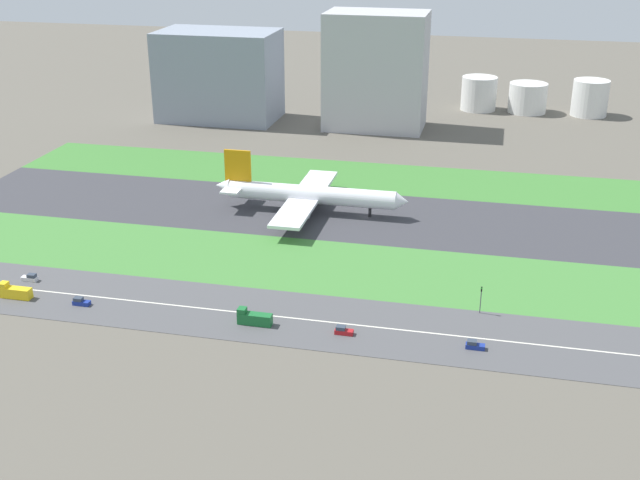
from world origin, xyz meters
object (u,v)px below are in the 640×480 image
(car_2, at_px, (474,345))
(truck_1, at_px, (254,318))
(truck_0, at_px, (15,292))
(car_0, at_px, (81,302))
(fuel_tank_east, at_px, (590,98))
(car_3, at_px, (343,331))
(car_4, at_px, (30,278))
(traffic_light, at_px, (481,298))
(hangar_building, at_px, (376,71))
(fuel_tank_west, at_px, (479,93))
(terminal_building, at_px, (219,75))
(airliner, at_px, (306,194))
(fuel_tank_centre, at_px, (528,98))

(car_2, bearing_deg, truck_1, 0.00)
(truck_0, relative_size, truck_1, 1.00)
(car_0, xyz_separation_m, fuel_tank_east, (141.65, 237.00, 7.62))
(fuel_tank_east, bearing_deg, truck_1, -111.97)
(car_3, distance_m, car_4, 89.07)
(traffic_light, bearing_deg, hangar_building, 107.48)
(car_2, bearing_deg, fuel_tank_west, -87.65)
(terminal_building, bearing_deg, traffic_light, -53.49)
(traffic_light, xyz_separation_m, terminal_building, (-128.78, 174.01, 16.18))
(airliner, distance_m, truck_1, 78.35)
(car_0, xyz_separation_m, truck_0, (-18.58, -0.00, 0.75))
(car_3, relative_size, traffic_light, 0.61)
(car_4, distance_m, fuel_tank_east, 278.98)
(hangar_building, distance_m, fuel_tank_east, 108.39)
(traffic_light, xyz_separation_m, fuel_tank_east, (42.29, 219.01, 4.25))
(truck_1, bearing_deg, airliner, -85.73)
(car_0, bearing_deg, truck_1, 180.00)
(car_2, height_order, truck_1, truck_1)
(truck_1, bearing_deg, truck_0, 0.00)
(car_3, xyz_separation_m, fuel_tank_east, (73.49, 237.00, 7.62))
(car_4, distance_m, car_0, 22.67)
(fuel_tank_west, relative_size, fuel_tank_east, 1.00)
(car_3, xyz_separation_m, hangar_building, (-23.62, 192.00, 24.76))
(truck_1, distance_m, fuel_tank_west, 240.97)
(fuel_tank_west, bearing_deg, car_0, -110.61)
(traffic_light, height_order, fuel_tank_centre, fuel_tank_centre)
(car_3, height_order, car_0, same)
(fuel_tank_east, bearing_deg, car_2, -100.23)
(airliner, xyz_separation_m, fuel_tank_west, (48.91, 159.00, 1.94))
(car_2, distance_m, truck_1, 52.84)
(car_2, height_order, traffic_light, traffic_light)
(truck_0, relative_size, fuel_tank_west, 0.49)
(airliner, relative_size, car_3, 14.77)
(car_2, relative_size, hangar_building, 0.09)
(truck_0, height_order, fuel_tank_west, fuel_tank_west)
(airliner, distance_m, car_0, 87.92)
(traffic_light, height_order, fuel_tank_east, fuel_tank_east)
(car_4, distance_m, hangar_building, 194.80)
(hangar_building, bearing_deg, car_4, -109.62)
(car_0, height_order, fuel_tank_east, fuel_tank_east)
(car_0, relative_size, traffic_light, 0.61)
(truck_0, height_order, fuel_tank_centre, fuel_tank_centre)
(airliner, relative_size, truck_1, 7.74)
(car_2, bearing_deg, terminal_building, -56.25)
(terminal_building, bearing_deg, fuel_tank_centre, 17.57)
(airliner, distance_m, terminal_building, 134.35)
(fuel_tank_east, bearing_deg, truck_0, -124.06)
(car_3, relative_size, fuel_tank_west, 0.26)
(traffic_light, xyz_separation_m, fuel_tank_west, (-10.23, 219.01, 3.88))
(car_4, bearing_deg, truck_0, -80.02)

